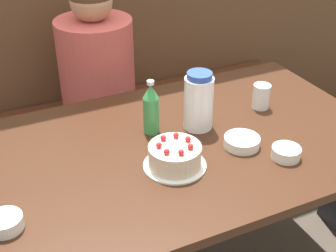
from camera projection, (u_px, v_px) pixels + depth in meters
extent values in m
cube|color=brown|center=(98.00, 80.00, 2.62)|extent=(4.80, 0.04, 1.04)
cube|color=#472314|center=(114.00, 143.00, 2.60)|extent=(2.14, 0.38, 0.46)
cube|color=#381E11|center=(183.00, 146.00, 1.71)|extent=(1.49, 0.93, 0.03)
cube|color=#381E11|center=(264.00, 133.00, 2.48)|extent=(0.06, 0.06, 0.69)
cylinder|color=white|center=(175.00, 165.00, 1.58)|extent=(0.21, 0.21, 0.01)
cylinder|color=beige|center=(175.00, 156.00, 1.55)|extent=(0.18, 0.18, 0.07)
sphere|color=red|center=(176.00, 135.00, 1.58)|extent=(0.02, 0.02, 0.02)
sphere|color=red|center=(163.00, 138.00, 1.56)|extent=(0.02, 0.02, 0.02)
sphere|color=red|center=(159.00, 145.00, 1.52)|extent=(0.02, 0.02, 0.02)
sphere|color=red|center=(167.00, 152.00, 1.49)|extent=(0.02, 0.02, 0.02)
sphere|color=red|center=(181.00, 152.00, 1.49)|extent=(0.02, 0.02, 0.02)
sphere|color=red|center=(191.00, 146.00, 1.52)|extent=(0.02, 0.02, 0.02)
sphere|color=red|center=(188.00, 139.00, 1.56)|extent=(0.02, 0.02, 0.02)
cylinder|color=white|center=(199.00, 103.00, 1.74)|extent=(0.11, 0.11, 0.20)
cylinder|color=#28479E|center=(200.00, 76.00, 1.69)|extent=(0.09, 0.09, 0.02)
cylinder|color=#388E4C|center=(151.00, 115.00, 1.73)|extent=(0.06, 0.06, 0.14)
cone|color=#388E4C|center=(151.00, 91.00, 1.68)|extent=(0.06, 0.06, 0.06)
cylinder|color=silver|center=(150.00, 83.00, 1.66)|extent=(0.03, 0.03, 0.01)
cylinder|color=white|center=(5.00, 223.00, 1.31)|extent=(0.10, 0.10, 0.04)
cylinder|color=white|center=(286.00, 153.00, 1.61)|extent=(0.10, 0.10, 0.04)
cylinder|color=white|center=(242.00, 142.00, 1.67)|extent=(0.13, 0.13, 0.04)
cylinder|color=silver|center=(261.00, 96.00, 1.90)|extent=(0.07, 0.07, 0.10)
cube|color=#33333D|center=(104.00, 158.00, 2.49)|extent=(0.30, 0.34, 0.45)
cylinder|color=#BC4C47|center=(97.00, 74.00, 2.24)|extent=(0.36, 0.36, 0.53)
sphere|color=#A87A5B|center=(91.00, 1.00, 2.05)|extent=(0.19, 0.19, 0.19)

